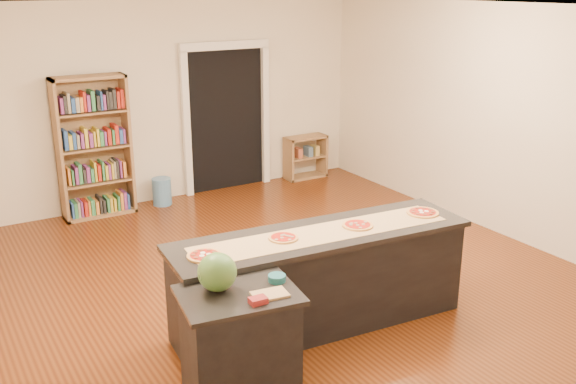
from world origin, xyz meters
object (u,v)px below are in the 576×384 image
bookshelf (94,148)px  watermelon (217,272)px  kitchen_island (320,279)px  waste_bin (162,191)px  side_counter (240,344)px  low_shelf (306,157)px

bookshelf → watermelon: bearing=-93.8°
watermelon → bookshelf: bearing=86.2°
bookshelf → watermelon: size_ratio=6.48×
kitchen_island → bookshelf: size_ratio=1.47×
waste_bin → watermelon: bearing=-104.9°
bookshelf → side_counter: bearing=-92.3°
waste_bin → side_counter: bearing=-103.2°
kitchen_island → waste_bin: (-0.05, 3.94, -0.27)m
watermelon → low_shelf: bearing=50.8°
side_counter → waste_bin: (1.06, 4.50, -0.24)m
waste_bin → watermelon: size_ratio=1.33×
bookshelf → low_shelf: 3.38m
low_shelf → watermelon: size_ratio=2.36×
low_shelf → bookshelf: bearing=-179.6°
low_shelf → watermelon: watermelon is taller
bookshelf → waste_bin: size_ratio=4.86×
kitchen_island → side_counter: 1.24m
kitchen_island → side_counter: kitchen_island is taller
low_shelf → watermelon: bearing=-129.2°
kitchen_island → side_counter: (-1.11, -0.56, -0.03)m
bookshelf → waste_bin: bearing=-2.8°
side_counter → bookshelf: 4.58m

